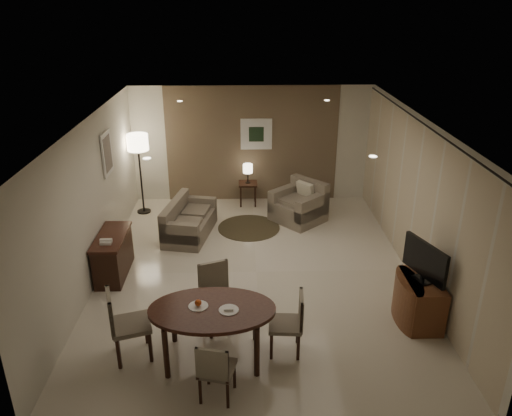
{
  "coord_description": "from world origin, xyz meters",
  "views": [
    {
      "loc": [
        -0.23,
        -7.71,
        4.53
      ],
      "look_at": [
        0.0,
        0.2,
        1.15
      ],
      "focal_mm": 35.0,
      "sensor_mm": 36.0,
      "label": 1
    }
  ],
  "objects_px": {
    "tv_cabinet": "(420,300)",
    "floor_lamp": "(141,174)",
    "chair_right": "(285,323)",
    "armchair": "(298,202)",
    "side_table": "(248,194)",
    "console_desk": "(113,255)",
    "chair_far": "(219,299)",
    "chair_left": "(131,324)",
    "sofa": "(190,219)",
    "dining_table": "(213,333)",
    "chair_near": "(217,368)"
  },
  "relations": [
    {
      "from": "tv_cabinet",
      "to": "floor_lamp",
      "type": "relative_size",
      "value": 0.5
    },
    {
      "from": "chair_right",
      "to": "armchair",
      "type": "distance_m",
      "value": 4.37
    },
    {
      "from": "tv_cabinet",
      "to": "side_table",
      "type": "xyz_separation_m",
      "value": [
        -2.5,
        4.63,
        -0.08
      ]
    },
    {
      "from": "console_desk",
      "to": "tv_cabinet",
      "type": "relative_size",
      "value": 1.33
    },
    {
      "from": "console_desk",
      "to": "armchair",
      "type": "relative_size",
      "value": 1.24
    },
    {
      "from": "console_desk",
      "to": "side_table",
      "type": "height_order",
      "value": "console_desk"
    },
    {
      "from": "chair_far",
      "to": "chair_left",
      "type": "distance_m",
      "value": 1.29
    },
    {
      "from": "sofa",
      "to": "console_desk",
      "type": "bearing_deg",
      "value": 153.7
    },
    {
      "from": "tv_cabinet",
      "to": "dining_table",
      "type": "xyz_separation_m",
      "value": [
        -3.04,
        -0.75,
        0.04
      ]
    },
    {
      "from": "chair_left",
      "to": "tv_cabinet",
      "type": "bearing_deg",
      "value": -98.02
    },
    {
      "from": "chair_far",
      "to": "chair_near",
      "type": "bearing_deg",
      "value": -109.7
    },
    {
      "from": "dining_table",
      "to": "chair_left",
      "type": "distance_m",
      "value": 1.1
    },
    {
      "from": "tv_cabinet",
      "to": "armchair",
      "type": "distance_m",
      "value": 3.94
    },
    {
      "from": "tv_cabinet",
      "to": "chair_far",
      "type": "distance_m",
      "value": 3.0
    },
    {
      "from": "chair_near",
      "to": "sofa",
      "type": "bearing_deg",
      "value": -67.52
    },
    {
      "from": "chair_far",
      "to": "floor_lamp",
      "type": "distance_m",
      "value": 4.73
    },
    {
      "from": "console_desk",
      "to": "tv_cabinet",
      "type": "xyz_separation_m",
      "value": [
        4.89,
        -1.5,
        -0.03
      ]
    },
    {
      "from": "tv_cabinet",
      "to": "dining_table",
      "type": "distance_m",
      "value": 3.14
    },
    {
      "from": "tv_cabinet",
      "to": "floor_lamp",
      "type": "distance_m",
      "value": 6.48
    },
    {
      "from": "chair_far",
      "to": "console_desk",
      "type": "bearing_deg",
      "value": 119.01
    },
    {
      "from": "chair_near",
      "to": "chair_far",
      "type": "distance_m",
      "value": 1.38
    },
    {
      "from": "side_table",
      "to": "chair_far",
      "type": "bearing_deg",
      "value": -95.89
    },
    {
      "from": "armchair",
      "to": "floor_lamp",
      "type": "height_order",
      "value": "floor_lamp"
    },
    {
      "from": "floor_lamp",
      "to": "chair_left",
      "type": "bearing_deg",
      "value": -81.44
    },
    {
      "from": "dining_table",
      "to": "chair_right",
      "type": "relative_size",
      "value": 1.86
    },
    {
      "from": "chair_far",
      "to": "side_table",
      "type": "xyz_separation_m",
      "value": [
        0.49,
        4.71,
        -0.22
      ]
    },
    {
      "from": "tv_cabinet",
      "to": "chair_right",
      "type": "bearing_deg",
      "value": -162.74
    },
    {
      "from": "tv_cabinet",
      "to": "chair_far",
      "type": "xyz_separation_m",
      "value": [
        -2.99,
        -0.09,
        0.14
      ]
    },
    {
      "from": "chair_left",
      "to": "sofa",
      "type": "distance_m",
      "value": 3.75
    },
    {
      "from": "chair_right",
      "to": "floor_lamp",
      "type": "xyz_separation_m",
      "value": [
        -2.8,
        4.88,
        0.45
      ]
    },
    {
      "from": "sofa",
      "to": "floor_lamp",
      "type": "distance_m",
      "value": 1.76
    },
    {
      "from": "tv_cabinet",
      "to": "sofa",
      "type": "xyz_separation_m",
      "value": [
        -3.71,
        3.04,
        0.01
      ]
    },
    {
      "from": "chair_near",
      "to": "sofa",
      "type": "distance_m",
      "value": 4.56
    },
    {
      "from": "chair_left",
      "to": "chair_near",
      "type": "bearing_deg",
      "value": -140.98
    },
    {
      "from": "side_table",
      "to": "floor_lamp",
      "type": "xyz_separation_m",
      "value": [
        -2.37,
        -0.39,
        0.63
      ]
    },
    {
      "from": "sofa",
      "to": "armchair",
      "type": "relative_size",
      "value": 1.58
    },
    {
      "from": "console_desk",
      "to": "side_table",
      "type": "bearing_deg",
      "value": 52.65
    },
    {
      "from": "chair_left",
      "to": "armchair",
      "type": "height_order",
      "value": "chair_left"
    },
    {
      "from": "console_desk",
      "to": "floor_lamp",
      "type": "bearing_deg",
      "value": 89.62
    },
    {
      "from": "floor_lamp",
      "to": "chair_near",
      "type": "bearing_deg",
      "value": -71.43
    },
    {
      "from": "chair_right",
      "to": "side_table",
      "type": "distance_m",
      "value": 5.29
    },
    {
      "from": "chair_near",
      "to": "chair_far",
      "type": "bearing_deg",
      "value": -75.61
    },
    {
      "from": "console_desk",
      "to": "chair_near",
      "type": "bearing_deg",
      "value": -56.86
    },
    {
      "from": "tv_cabinet",
      "to": "sofa",
      "type": "distance_m",
      "value": 4.8
    },
    {
      "from": "chair_near",
      "to": "side_table",
      "type": "xyz_separation_m",
      "value": [
        0.45,
        6.09,
        -0.15
      ]
    },
    {
      "from": "chair_right",
      "to": "side_table",
      "type": "relative_size",
      "value": 1.68
    },
    {
      "from": "dining_table",
      "to": "floor_lamp",
      "type": "distance_m",
      "value": 5.34
    },
    {
      "from": "sofa",
      "to": "side_table",
      "type": "xyz_separation_m",
      "value": [
        1.21,
        1.59,
        -0.09
      ]
    },
    {
      "from": "tv_cabinet",
      "to": "chair_near",
      "type": "bearing_deg",
      "value": -153.7
    },
    {
      "from": "floor_lamp",
      "to": "tv_cabinet",
      "type": "bearing_deg",
      "value": -41.03
    }
  ]
}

